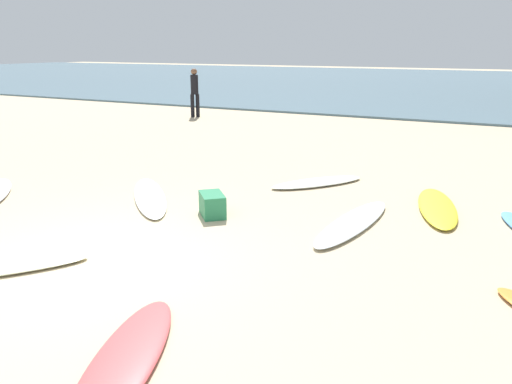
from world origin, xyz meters
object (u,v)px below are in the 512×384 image
(surfboard_5, at_px, (150,196))
(beachgoer_near, at_px, (195,90))
(surfboard_3, at_px, (317,182))
(surfboard_9, at_px, (125,360))
(surfboard_4, at_px, (437,207))
(surfboard_10, at_px, (353,223))
(beach_cooler, at_px, (212,205))

(surfboard_5, relative_size, beachgoer_near, 1.45)
(surfboard_5, bearing_deg, surfboard_3, -178.58)
(surfboard_5, distance_m, surfboard_9, 4.86)
(surfboard_4, xyz_separation_m, surfboard_9, (-1.73, -5.54, -0.01))
(surfboard_4, height_order, surfboard_5, surfboard_4)
(surfboard_10, relative_size, beachgoer_near, 1.38)
(beach_cooler, bearing_deg, surfboard_9, -69.27)
(beachgoer_near, bearing_deg, surfboard_10, 83.94)
(surfboard_9, relative_size, surfboard_10, 0.83)
(surfboard_5, relative_size, surfboard_10, 1.05)
(surfboard_4, height_order, beachgoer_near, beachgoer_near)
(surfboard_3, bearing_deg, beach_cooler, -70.11)
(surfboard_3, height_order, surfboard_10, surfboard_10)
(surfboard_3, xyz_separation_m, beachgoer_near, (-7.39, 7.01, 0.95))
(surfboard_9, relative_size, beach_cooler, 3.62)
(surfboard_3, relative_size, surfboard_4, 0.87)
(surfboard_3, distance_m, surfboard_4, 2.36)
(surfboard_5, xyz_separation_m, surfboard_10, (3.57, 0.25, 0.01))
(surfboard_3, bearing_deg, beachgoer_near, 174.66)
(surfboard_3, relative_size, surfboard_9, 0.96)
(surfboard_5, relative_size, surfboard_9, 1.26)
(beachgoer_near, bearing_deg, surfboard_3, 86.41)
(surfboard_3, relative_size, beach_cooler, 3.49)
(surfboard_5, bearing_deg, surfboard_10, 141.55)
(surfboard_4, bearing_deg, surfboard_3, 151.98)
(surfboard_10, relative_size, beach_cooler, 4.33)
(beach_cooler, bearing_deg, surfboard_10, 14.65)
(surfboard_9, distance_m, surfboard_10, 4.25)
(surfboard_3, height_order, surfboard_5, surfboard_3)
(beach_cooler, bearing_deg, surfboard_3, 71.78)
(surfboard_5, height_order, beach_cooler, beach_cooler)
(surfboard_10, bearing_deg, beach_cooler, 20.48)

